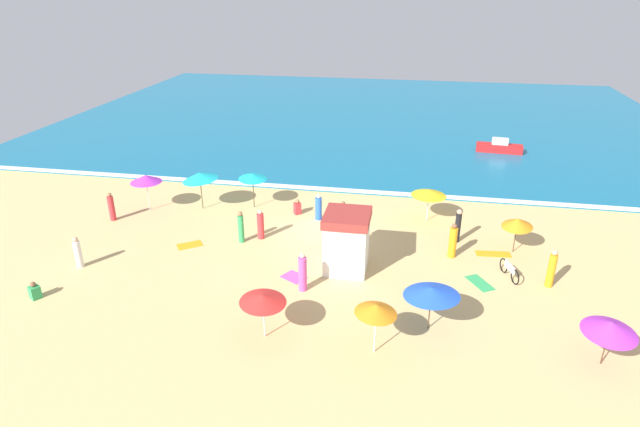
{
  "coord_description": "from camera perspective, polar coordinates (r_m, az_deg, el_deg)",
  "views": [
    {
      "loc": [
        4.87,
        -26.17,
        12.97
      ],
      "look_at": [
        -0.05,
        0.69,
        0.8
      ],
      "focal_mm": 29.45,
      "sensor_mm": 36.0,
      "label": 1
    }
  ],
  "objects": [
    {
      "name": "beachgoer_8",
      "position": [
        28.7,
        -6.47,
        -1.27
      ],
      "size": [
        0.38,
        0.38,
        1.69
      ],
      "color": "red",
      "rests_on": "ground_plane"
    },
    {
      "name": "beachgoer_1",
      "position": [
        30.81,
        -0.16,
        0.61
      ],
      "size": [
        0.54,
        0.54,
        1.58
      ],
      "color": "blue",
      "rests_on": "ground_plane"
    },
    {
      "name": "beach_umbrella_2",
      "position": [
        19.65,
        6.13,
        -10.29
      ],
      "size": [
        1.84,
        1.83,
        2.18
      ],
      "color": "silver",
      "rests_on": "ground_plane"
    },
    {
      "name": "beach_umbrella_4",
      "position": [
        30.9,
        11.75,
        2.22
      ],
      "size": [
        2.85,
        2.85,
        1.96
      ],
      "color": "silver",
      "rests_on": "ground_plane"
    },
    {
      "name": "small_boat_0",
      "position": [
        45.5,
        18.9,
        6.83
      ],
      "size": [
        3.68,
        1.23,
        1.17
      ],
      "color": "red",
      "rests_on": "ocean_water"
    },
    {
      "name": "ocean_water",
      "position": [
        55.9,
        5.18,
        10.57
      ],
      "size": [
        60.0,
        44.0,
        0.1
      ],
      "primitive_type": "cube",
      "color": "#146B93",
      "rests_on": "ground_plane"
    },
    {
      "name": "beach_towel_0",
      "position": [
        25.25,
        -2.85,
        -6.91
      ],
      "size": [
        1.38,
        1.29,
        0.01
      ],
      "color": "#D84CA5",
      "rests_on": "ground_plane"
    },
    {
      "name": "beachgoer_11",
      "position": [
        29.04,
        14.75,
        -1.32
      ],
      "size": [
        0.42,
        0.42,
        1.89
      ],
      "color": "black",
      "rests_on": "ground_plane"
    },
    {
      "name": "beachgoer_6",
      "position": [
        33.03,
        -21.72,
        0.62
      ],
      "size": [
        0.5,
        0.5,
        1.72
      ],
      "color": "red",
      "rests_on": "ground_plane"
    },
    {
      "name": "beachgoer_9",
      "position": [
        23.83,
        -1.9,
        -6.49
      ],
      "size": [
        0.53,
        0.53,
        1.88
      ],
      "color": "#D84CA5",
      "rests_on": "ground_plane"
    },
    {
      "name": "beach_towel_1",
      "position": [
        28.66,
        18.31,
        -4.2
      ],
      "size": [
        1.83,
        0.81,
        0.01
      ],
      "color": "orange",
      "rests_on": "ground_plane"
    },
    {
      "name": "beach_umbrella_5",
      "position": [
        28.55,
        20.67,
        -0.93
      ],
      "size": [
        2.14,
        2.16,
        2.0
      ],
      "color": "#4C3823",
      "rests_on": "ground_plane"
    },
    {
      "name": "beach_umbrella_0",
      "position": [
        33.28,
        -18.41,
        3.61
      ],
      "size": [
        2.51,
        2.51,
        2.28
      ],
      "color": "silver",
      "rests_on": "ground_plane"
    },
    {
      "name": "beachgoer_3",
      "position": [
        31.69,
        -2.47,
        0.66
      ],
      "size": [
        0.52,
        0.52,
        0.94
      ],
      "color": "red",
      "rests_on": "ground_plane"
    },
    {
      "name": "beachgoer_4",
      "position": [
        26.72,
        -28.59,
        -7.43
      ],
      "size": [
        0.57,
        0.57,
        0.82
      ],
      "color": "green",
      "rests_on": "ground_plane"
    },
    {
      "name": "beach_umbrella_6",
      "position": [
        21.36,
        12.04,
        -8.3
      ],
      "size": [
        3.19,
        3.19,
        1.99
      ],
      "color": "#4C3823",
      "rests_on": "ground_plane"
    },
    {
      "name": "wave_breaker_foam",
      "position": [
        35.26,
        1.71,
        2.62
      ],
      "size": [
        57.0,
        0.7,
        0.01
      ],
      "primitive_type": "cube",
      "color": "white",
      "rests_on": "ocean_water"
    },
    {
      "name": "beach_umbrella_7",
      "position": [
        32.28,
        -7.34,
        4.01
      ],
      "size": [
        2.39,
        2.39,
        2.26
      ],
      "color": "#4C3823",
      "rests_on": "ground_plane"
    },
    {
      "name": "beachgoer_0",
      "position": [
        28.4,
        -8.59,
        -1.49
      ],
      "size": [
        0.38,
        0.38,
        1.79
      ],
      "color": "green",
      "rests_on": "ground_plane"
    },
    {
      "name": "beach_umbrella_3",
      "position": [
        32.62,
        -12.93,
        3.96
      ],
      "size": [
        2.77,
        2.75,
        2.46
      ],
      "color": "#4C3823",
      "rests_on": "ground_plane"
    },
    {
      "name": "beachgoer_2",
      "position": [
        27.42,
        14.23,
        -2.97
      ],
      "size": [
        0.41,
        0.41,
        1.87
      ],
      "color": "orange",
      "rests_on": "ground_plane"
    },
    {
      "name": "beach_umbrella_1",
      "position": [
        20.54,
        -6.22,
        -9.18
      ],
      "size": [
        2.51,
        2.51,
        1.98
      ],
      "color": "silver",
      "rests_on": "ground_plane"
    },
    {
      "name": "beachgoer_10",
      "position": [
        31.5,
        2.52,
        0.44
      ],
      "size": [
        0.47,
        0.47,
        0.91
      ],
      "color": "red",
      "rests_on": "ground_plane"
    },
    {
      "name": "beachgoer_7",
      "position": [
        26.3,
        23.85,
        -5.56
      ],
      "size": [
        0.48,
        0.48,
        1.88
      ],
      "color": "orange",
      "rests_on": "ground_plane"
    },
    {
      "name": "parked_bicycle",
      "position": [
        26.59,
        19.88,
        -5.82
      ],
      "size": [
        0.67,
        1.73,
        0.76
      ],
      "color": "black",
      "rests_on": "ground_plane"
    },
    {
      "name": "ground_plane",
      "position": [
        29.61,
        -0.15,
        -1.95
      ],
      "size": [
        60.0,
        60.0,
        0.0
      ],
      "primitive_type": "plane",
      "color": "#D8B775"
    },
    {
      "name": "beachgoer_5",
      "position": [
        28.32,
        -24.82,
        -3.9
      ],
      "size": [
        0.41,
        0.41,
        1.63
      ],
      "color": "white",
      "rests_on": "ground_plane"
    },
    {
      "name": "beach_towel_3",
      "position": [
        25.86,
        16.97,
        -7.23
      ],
      "size": [
        1.37,
        1.66,
        0.01
      ],
      "color": "green",
      "rests_on": "ground_plane"
    },
    {
      "name": "beach_umbrella_8",
      "position": [
        21.8,
        29.01,
        -10.77
      ],
      "size": [
        1.94,
        1.96,
        1.92
      ],
      "color": "#4C3823",
      "rests_on": "ground_plane"
    },
    {
      "name": "beach_towel_2",
      "position": [
        28.95,
        -13.98,
        -3.35
      ],
      "size": [
        1.51,
        1.38,
        0.01
      ],
      "color": "orange",
      "rests_on": "ground_plane"
    },
    {
      "name": "lifeguard_cabana",
      "position": [
        25.29,
        2.92,
        -2.99
      ],
      "size": [
        2.16,
        2.38,
        2.94
      ],
      "color": "white",
      "rests_on": "ground_plane"
    }
  ]
}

